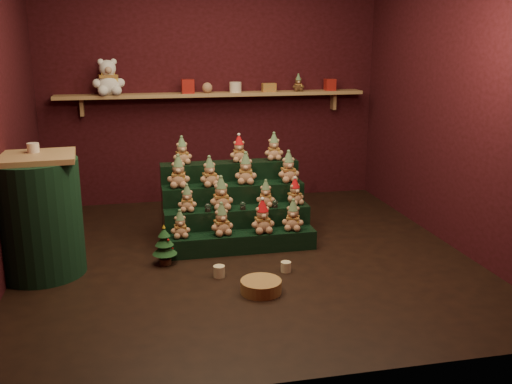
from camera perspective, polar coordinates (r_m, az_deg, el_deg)
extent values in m
plane|color=black|center=(5.27, -1.15, -6.43)|extent=(4.00, 4.00, 0.00)
cube|color=black|center=(6.94, -4.46, 10.67)|extent=(4.00, 0.10, 2.80)
cube|color=black|center=(2.96, 6.25, 4.60)|extent=(4.00, 0.10, 2.80)
cube|color=black|center=(5.68, 19.80, 8.84)|extent=(0.10, 4.00, 2.80)
cube|color=#A87D54|center=(6.77, -4.24, 9.71)|extent=(3.60, 0.26, 0.04)
cube|color=#A87D54|center=(6.82, -17.01, 8.12)|extent=(0.04, 0.12, 0.20)
cube|color=#A87D54|center=(7.21, 7.74, 8.99)|extent=(0.04, 0.12, 0.20)
cube|color=black|center=(5.35, -1.44, -5.04)|extent=(1.40, 0.22, 0.18)
cube|color=black|center=(5.53, -1.86, -3.39)|extent=(1.40, 0.22, 0.36)
cube|color=black|center=(5.71, -2.26, -1.85)|extent=(1.40, 0.22, 0.54)
cube|color=black|center=(5.89, -2.63, -0.40)|extent=(1.40, 0.22, 0.72)
cylinder|color=black|center=(5.37, -4.84, -1.85)|extent=(0.06, 0.06, 0.02)
sphere|color=silver|center=(5.36, -4.85, -1.45)|extent=(0.06, 0.06, 0.06)
cylinder|color=black|center=(5.42, -1.32, -1.65)|extent=(0.05, 0.05, 0.02)
sphere|color=silver|center=(5.41, -1.33, -1.27)|extent=(0.06, 0.06, 0.06)
cylinder|color=black|center=(5.49, 1.92, -1.45)|extent=(0.05, 0.05, 0.02)
sphere|color=silver|center=(5.48, 1.92, -1.08)|extent=(0.06, 0.06, 0.06)
cube|color=#A87D54|center=(4.95, -21.51, 3.23)|extent=(0.71, 0.61, 0.04)
cylinder|color=black|center=(5.08, -20.95, -2.44)|extent=(0.71, 0.71, 0.98)
cylinder|color=beige|center=(5.04, -21.40, 4.14)|extent=(0.10, 0.10, 0.08)
cylinder|color=#422817|center=(5.14, -9.07, -6.85)|extent=(0.11, 0.11, 0.05)
cone|color=#14381A|center=(5.10, -9.13, -5.54)|extent=(0.22, 0.22, 0.11)
cone|color=#14381A|center=(5.07, -9.16, -4.74)|extent=(0.16, 0.16, 0.10)
cone|color=#14381A|center=(5.05, -9.20, -3.99)|extent=(0.11, 0.11, 0.08)
cone|color=gold|center=(5.03, -9.22, -3.40)|extent=(0.03, 0.03, 0.03)
cylinder|color=beige|center=(4.83, -3.71, -7.93)|extent=(0.10, 0.10, 0.10)
cylinder|color=beige|center=(4.93, 3.00, -7.47)|extent=(0.09, 0.09, 0.09)
cylinder|color=#A78543|center=(4.54, 0.50, -9.42)|extent=(0.33, 0.33, 0.10)
cube|color=#AC211A|center=(6.71, -6.84, 10.45)|extent=(0.14, 0.14, 0.16)
cylinder|color=beige|center=(6.79, -2.07, 10.43)|extent=(0.14, 0.14, 0.12)
cube|color=#AC211A|center=(7.08, 7.41, 10.59)|extent=(0.12, 0.12, 0.14)
sphere|color=tan|center=(6.74, -4.90, 10.35)|extent=(0.12, 0.12, 0.12)
cube|color=#CE561D|center=(6.87, 1.30, 10.41)|extent=(0.16, 0.10, 0.10)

